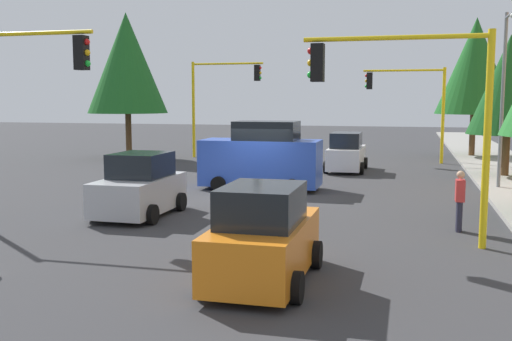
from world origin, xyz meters
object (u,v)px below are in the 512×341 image
(car_orange, at_px, (263,238))
(tree_roadside_mid, at_px, (509,85))
(car_silver, at_px, (140,187))
(traffic_signal_far_left, at_px, (410,96))
(pedestrian_crossing, at_px, (460,199))
(traffic_signal_near_right, at_px, (11,87))
(traffic_signal_far_right, at_px, (220,90))
(traffic_signal_near_left, at_px, (409,94))
(delivery_van_blue, at_px, (262,158))
(tree_opposite_side, at_px, (127,63))
(tree_roadside_far, at_px, (475,66))
(car_white, at_px, (346,154))
(street_lamp_curbside, at_px, (505,81))

(car_orange, bearing_deg, tree_roadside_mid, 158.46)
(tree_roadside_mid, relative_size, car_silver, 1.81)
(traffic_signal_far_left, xyz_separation_m, car_silver, (18.32, -8.14, -2.96))
(car_orange, bearing_deg, pedestrian_crossing, 144.18)
(traffic_signal_near_right, height_order, traffic_signal_far_right, traffic_signal_far_right)
(traffic_signal_near_left, relative_size, traffic_signal_far_right, 0.89)
(traffic_signal_near_left, distance_m, traffic_signal_far_right, 23.01)
(traffic_signal_far_right, bearing_deg, delivery_van_blue, 25.17)
(tree_roadside_mid, bearing_deg, pedestrian_crossing, -13.47)
(tree_opposite_side, bearing_deg, traffic_signal_near_left, 42.75)
(car_orange, bearing_deg, tree_roadside_far, 166.74)
(pedestrian_crossing, bearing_deg, car_orange, -35.82)
(pedestrian_crossing, bearing_deg, tree_roadside_far, 173.78)
(tree_roadside_far, height_order, car_orange, tree_roadside_far)
(tree_roadside_mid, bearing_deg, traffic_signal_near_right, -48.27)
(car_silver, bearing_deg, pedestrian_crossing, 90.81)
(traffic_signal_far_left, bearing_deg, traffic_signal_near_left, -0.06)
(traffic_signal_near_left, relative_size, traffic_signal_far_left, 0.98)
(car_silver, distance_m, car_white, 14.28)
(tree_opposite_side, xyz_separation_m, tree_roadside_far, (-6.00, 20.50, -0.13))
(traffic_signal_near_right, relative_size, pedestrian_crossing, 3.34)
(car_silver, bearing_deg, street_lamp_curbside, 124.17)
(tree_opposite_side, height_order, tree_roadside_mid, tree_opposite_side)
(traffic_signal_near_right, relative_size, tree_roadside_far, 0.66)
(tree_roadside_far, height_order, delivery_van_blue, tree_roadside_far)
(traffic_signal_near_right, distance_m, street_lamp_curbside, 17.73)
(tree_opposite_side, bearing_deg, traffic_signal_near_right, 16.41)
(car_orange, bearing_deg, traffic_signal_near_left, 145.45)
(delivery_van_blue, xyz_separation_m, car_orange, (11.96, 3.01, -0.39))
(traffic_signal_near_right, bearing_deg, tree_opposite_side, -163.59)
(tree_roadside_mid, xyz_separation_m, car_white, (-1.03, -7.40, -3.39))
(tree_roadside_mid, height_order, car_silver, tree_roadside_mid)
(tree_roadside_mid, relative_size, car_orange, 1.74)
(traffic_signal_far_left, distance_m, tree_roadside_mid, 7.42)
(delivery_van_blue, relative_size, pedestrian_crossing, 2.82)
(traffic_signal_near_left, height_order, tree_roadside_far, tree_roadside_far)
(traffic_signal_near_right, height_order, delivery_van_blue, traffic_signal_near_right)
(tree_opposite_side, xyz_separation_m, car_silver, (16.32, 8.52, -4.91))
(street_lamp_curbside, relative_size, car_silver, 1.93)
(car_silver, height_order, car_white, same)
(traffic_signal_far_right, xyz_separation_m, tree_opposite_side, (2.00, -5.26, 1.60))
(car_white, relative_size, car_orange, 1.08)
(car_silver, xyz_separation_m, car_white, (-13.35, 5.08, 0.00))
(tree_opposite_side, bearing_deg, delivery_van_blue, 47.46)
(delivery_van_blue, distance_m, car_orange, 12.34)
(delivery_van_blue, bearing_deg, tree_roadside_mid, 120.71)
(tree_roadside_mid, distance_m, pedestrian_crossing, 12.97)
(traffic_signal_far_right, height_order, tree_opposite_side, tree_opposite_side)
(traffic_signal_far_right, bearing_deg, car_orange, 19.86)
(car_silver, height_order, pedestrian_crossing, car_silver)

